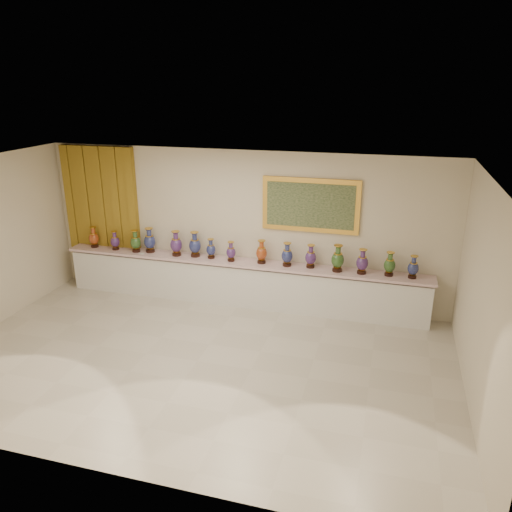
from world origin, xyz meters
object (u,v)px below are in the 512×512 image
Objects in this scene: vase_0 at (94,238)px; vase_2 at (136,242)px; vase_1 at (115,241)px; counter at (240,283)px.

vase_0 is 0.99m from vase_2.
vase_1 is at bearing 179.16° from vase_2.
vase_2 is at bearing -178.86° from counter.
vase_2 is (-2.19, -0.04, 0.67)m from counter.
vase_2 reaches higher than vase_0.
counter is at bearing 0.14° from vase_0.
vase_0 is at bearing -179.86° from counter.
vase_2 is (0.99, -0.04, 0.01)m from vase_0.
vase_1 is at bearing -179.21° from counter.
vase_0 is 1.11× the size of vase_1.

